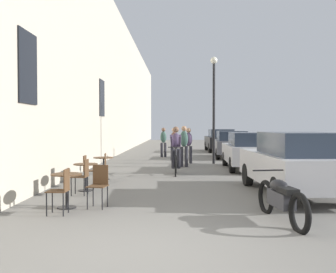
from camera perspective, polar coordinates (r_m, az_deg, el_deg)
ground_plane at (r=5.48m, az=-2.26°, el=-16.67°), size 88.00×88.00×0.00m
building_facade_left at (r=19.75m, az=-9.89°, el=9.23°), size 0.54×68.00×8.76m
cafe_table_near at (r=8.41m, az=-14.79°, el=-6.69°), size 0.64×0.64×0.72m
cafe_chair_near_toward_street at (r=7.81m, az=-15.49°, el=-7.35°), size 0.39×0.39×0.89m
cafe_chair_near_toward_wall at (r=8.32m, az=-10.20°, el=-6.78°), size 0.44×0.44×0.89m
cafe_table_mid at (r=10.51m, az=-12.09°, el=-5.04°), size 0.64×0.64×0.72m
cafe_chair_mid_toward_street at (r=11.17m, az=-11.68°, el=-4.67°), size 0.38×0.38×0.89m
cafe_chair_mid_toward_wall at (r=9.87m, az=-12.53°, el=-5.49°), size 0.40×0.40×0.89m
cafe_table_far at (r=12.60m, az=-9.52°, el=-3.95°), size 0.64×0.64×0.72m
cafe_chair_far_toward_street at (r=11.95m, az=-9.75°, el=-4.26°), size 0.41×0.41×0.89m
cyclist_on_bicycle at (r=13.83m, az=1.17°, el=-2.25°), size 0.52×1.76×1.74m
pedestrian_near at (r=16.25m, az=2.37°, el=-1.09°), size 0.34×0.25×1.74m
pedestrian_mid at (r=17.81m, az=3.05°, el=-1.03°), size 0.37×0.29×1.65m
pedestrian_far at (r=19.43m, az=0.89°, el=-0.83°), size 0.37×0.29×1.65m
pedestrian_furthest at (r=21.52m, az=-0.68°, el=-0.60°), size 0.37×0.28×1.65m
street_lamp at (r=17.88m, az=6.80°, el=5.96°), size 0.32×0.32×4.90m
parked_car_nearest at (r=10.10m, az=18.30°, el=-3.68°), size 2.00×4.48×1.57m
parked_car_second at (r=15.64m, az=11.81°, el=-2.01°), size 1.86×4.20×1.48m
parked_car_third at (r=21.30m, az=9.23°, el=-1.09°), size 1.87×4.19×1.47m
parked_car_fourth at (r=26.55m, az=7.71°, el=-0.51°), size 1.84×4.31×1.53m
parked_motorcycle at (r=7.30m, az=16.43°, el=-8.87°), size 0.62×2.14×0.92m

